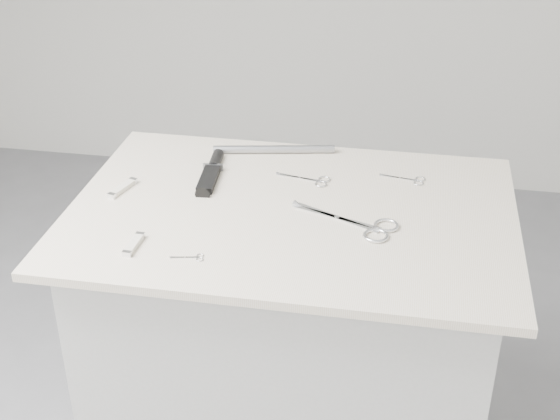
% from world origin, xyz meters
% --- Properties ---
extents(plinth, '(0.90, 0.60, 0.90)m').
position_xyz_m(plinth, '(0.00, 0.00, 0.45)').
color(plinth, '#B0B0AE').
rests_on(plinth, ground).
extents(display_board, '(1.00, 0.70, 0.02)m').
position_xyz_m(display_board, '(0.00, 0.00, 0.91)').
color(display_board, beige).
rests_on(display_board, plinth).
extents(large_shears, '(0.24, 0.15, 0.01)m').
position_xyz_m(large_shears, '(0.17, -0.05, 0.92)').
color(large_shears, silver).
rests_on(large_shears, display_board).
extents(embroidery_scissors_a, '(0.13, 0.06, 0.00)m').
position_xyz_m(embroidery_scissors_a, '(0.03, 0.15, 0.92)').
color(embroidery_scissors_a, silver).
rests_on(embroidery_scissors_a, display_board).
extents(embroidery_scissors_b, '(0.11, 0.05, 0.00)m').
position_xyz_m(embroidery_scissors_b, '(0.26, 0.19, 0.92)').
color(embroidery_scissors_b, silver).
rests_on(embroidery_scissors_b, display_board).
extents(tiny_scissors, '(0.07, 0.03, 0.00)m').
position_xyz_m(tiny_scissors, '(-0.17, -0.23, 0.92)').
color(tiny_scissors, silver).
rests_on(tiny_scissors, display_board).
extents(sheathed_knife, '(0.05, 0.21, 0.03)m').
position_xyz_m(sheathed_knife, '(-0.22, 0.14, 0.93)').
color(sheathed_knife, black).
rests_on(sheathed_knife, display_board).
extents(pocket_knife_a, '(0.02, 0.08, 0.01)m').
position_xyz_m(pocket_knife_a, '(-0.30, -0.21, 0.93)').
color(pocket_knife_a, beige).
rests_on(pocket_knife_a, display_board).
extents(pocket_knife_b, '(0.05, 0.10, 0.01)m').
position_xyz_m(pocket_knife_b, '(-0.41, 0.02, 0.93)').
color(pocket_knife_b, beige).
rests_on(pocket_knife_b, display_board).
extents(metal_rail, '(0.31, 0.08, 0.02)m').
position_xyz_m(metal_rail, '(-0.09, 0.29, 0.93)').
color(metal_rail, gray).
rests_on(metal_rail, display_board).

